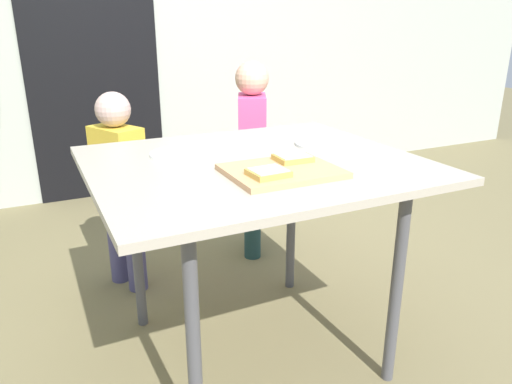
{
  "coord_description": "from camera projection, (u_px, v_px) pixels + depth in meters",
  "views": [
    {
      "loc": [
        -0.69,
        -1.46,
        1.23
      ],
      "look_at": [
        0.0,
        0.0,
        0.66
      ],
      "focal_mm": 33.99,
      "sensor_mm": 36.0,
      "label": 1
    }
  ],
  "objects": [
    {
      "name": "plate_white_left",
      "position": [
        181.0,
        154.0,
        1.74
      ],
      "size": [
        0.22,
        0.22,
        0.01
      ],
      "primitive_type": "cylinder",
      "color": "white",
      "rests_on": "dining_table"
    },
    {
      "name": "child_right",
      "position": [
        252.0,
        147.0,
        2.55
      ],
      "size": [
        0.23,
        0.28,
        1.05
      ],
      "color": "#214141",
      "rests_on": "ground"
    },
    {
      "name": "pizza_slice_near_left",
      "position": [
        268.0,
        173.0,
        1.44
      ],
      "size": [
        0.12,
        0.1,
        0.02
      ],
      "color": "gold",
      "rests_on": "cutting_board"
    },
    {
      "name": "pizza_slice_far_right",
      "position": [
        293.0,
        158.0,
        1.6
      ],
      "size": [
        0.11,
        0.1,
        0.02
      ],
      "color": "gold",
      "rests_on": "cutting_board"
    },
    {
      "name": "dining_table",
      "position": [
        255.0,
        181.0,
        1.7
      ],
      "size": [
        1.11,
        0.97,
        0.78
      ],
      "color": "#B0A695",
      "rests_on": "ground"
    },
    {
      "name": "house_door",
      "position": [
        92.0,
        57.0,
        3.33
      ],
      "size": [
        0.9,
        0.02,
        2.0
      ],
      "primitive_type": "cube",
      "color": "black",
      "rests_on": "ground"
    },
    {
      "name": "cutting_board",
      "position": [
        282.0,
        171.0,
        1.52
      ],
      "size": [
        0.34,
        0.28,
        0.02
      ],
      "primitive_type": "cube",
      "color": "tan",
      "rests_on": "dining_table"
    },
    {
      "name": "house_wall_back",
      "position": [
        119.0,
        25.0,
        3.44
      ],
      "size": [
        8.0,
        0.2,
        2.42
      ],
      "primitive_type": "cube",
      "color": "#ADB2A8",
      "rests_on": "ground"
    },
    {
      "name": "plate_white_right",
      "position": [
        323.0,
        143.0,
        1.89
      ],
      "size": [
        0.22,
        0.22,
        0.01
      ],
      "primitive_type": "cylinder",
      "color": "white",
      "rests_on": "dining_table"
    },
    {
      "name": "ground_plane",
      "position": [
        255.0,
        348.0,
        1.93
      ],
      "size": [
        16.0,
        16.0,
        0.0
      ],
      "primitive_type": "plane",
      "color": "olive"
    },
    {
      "name": "child_left",
      "position": [
        120.0,
        182.0,
        2.23
      ],
      "size": [
        0.23,
        0.28,
        0.94
      ],
      "color": "#4B4771",
      "rests_on": "ground"
    }
  ]
}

